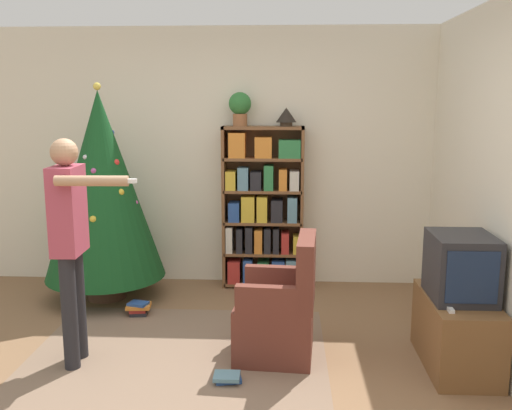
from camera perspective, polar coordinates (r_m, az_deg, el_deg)
ground_plane at (r=3.99m, az=-5.10°, el=-17.79°), size 14.00×14.00×0.00m
wall_back at (r=5.88m, az=-2.10°, el=4.78°), size 8.00×0.10×2.60m
area_rug at (r=4.41m, az=-7.91°, el=-14.91°), size 2.21×1.97×0.01m
bookshelf at (r=5.73m, az=0.73°, el=-0.61°), size 0.81×0.26×1.63m
tv_stand at (r=4.40m, az=19.40°, el=-11.88°), size 0.45×0.85×0.51m
television at (r=4.24m, az=19.82°, el=-5.83°), size 0.42×0.51×0.46m
game_remote at (r=4.04m, az=18.81°, el=-9.80°), size 0.04×0.12×0.02m
christmas_tree at (r=5.51m, az=-15.15°, el=1.84°), size 1.12×1.12×2.04m
armchair at (r=4.29m, az=2.44°, el=-10.90°), size 0.61×0.60×0.92m
standing_person at (r=4.20m, az=-18.07°, el=-2.72°), size 0.64×0.47×1.63m
potted_plant at (r=5.64m, az=-1.61°, el=9.82°), size 0.22×0.22×0.33m
table_lamp at (r=5.62m, az=3.05°, el=8.90°), size 0.20×0.20×0.18m
book_pile_near_tree at (r=5.24m, az=-11.67°, el=-10.06°), size 0.22×0.18×0.12m
book_pile_by_chair at (r=4.04m, az=-2.86°, el=-16.88°), size 0.19×0.15×0.06m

